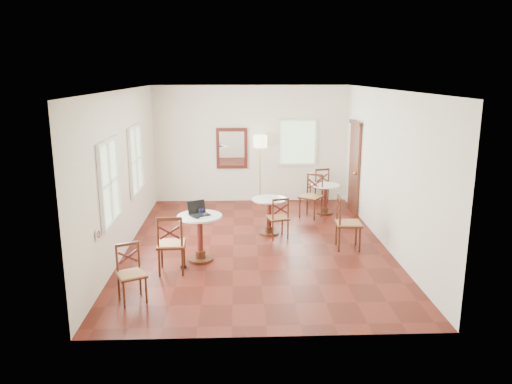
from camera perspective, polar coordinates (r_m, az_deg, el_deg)
ground at (r=9.83m, az=0.07°, el=-6.08°), size 7.00×7.00×0.00m
room_shell at (r=9.64m, az=-0.35°, el=5.11°), size 5.02×7.02×3.01m
cafe_table_near at (r=8.94m, az=-6.45°, el=-4.66°), size 0.80×0.80×0.84m
cafe_table_mid at (r=10.35m, az=1.53°, el=-2.32°), size 0.72×0.72×0.76m
cafe_table_back at (r=11.96m, az=7.96°, el=-0.44°), size 0.67×0.67×0.71m
chair_near_a at (r=8.49m, az=-9.72°, el=-5.90°), size 0.49×0.49×1.02m
chair_near_b at (r=7.62m, az=-14.16°, el=-9.05°), size 0.53×0.53×0.86m
chair_mid_a at (r=10.12m, az=2.55°, el=-2.95°), size 0.49×0.49×0.87m
chair_mid_b at (r=9.65m, az=10.41°, el=-3.51°), size 0.50×0.50×1.03m
chair_back_a at (r=12.93m, az=7.32°, el=0.76°), size 0.52×0.52×0.93m
chair_back_b at (r=11.65m, az=6.40°, el=-0.46°), size 0.65×0.65×1.01m
floor_lamp at (r=12.55m, az=0.48°, el=5.30°), size 0.34×0.34×1.77m
laptop at (r=8.88m, az=-6.66°, el=-2.23°), size 0.43×0.41×0.24m
mouse at (r=8.65m, az=-6.80°, el=-2.95°), size 0.11×0.08×0.04m
navy_mug at (r=8.94m, az=-6.34°, el=-2.22°), size 0.11×0.08×0.09m
water_glass at (r=8.64m, az=-5.84°, el=-2.75°), size 0.06×0.06×0.09m
power_adapter at (r=8.81m, az=-8.32°, el=-8.49°), size 0.10×0.06×0.04m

